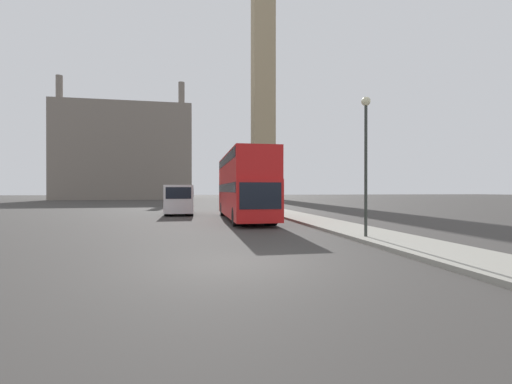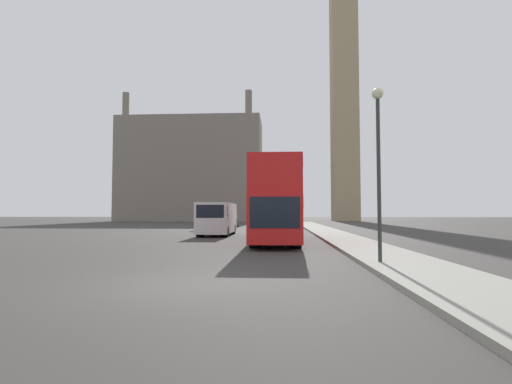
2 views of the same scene
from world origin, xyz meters
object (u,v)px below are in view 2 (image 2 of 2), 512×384
Objects in this scene: clock_tower at (343,38)px; red_double_decker_bus at (276,200)px; parked_sedan at (230,221)px; white_van at (217,218)px; street_lamp at (378,146)px.

red_double_decker_bus is (-13.58, -59.49, -35.78)m from clock_tower.
parked_sedan is (-19.26, -35.91, -37.53)m from clock_tower.
red_double_decker_bus is 2.50× the size of parked_sedan.
red_double_decker_bus is 7.80m from white_van.
street_lamp reaches higher than white_van.
white_van is (-4.43, 6.32, -1.13)m from red_double_decker_bus.
red_double_decker_bus reaches higher than white_van.
clock_tower reaches higher than parked_sedan.
clock_tower is 13.51× the size of street_lamp.
street_lamp is 1.20× the size of parked_sedan.
parked_sedan is at bearing 94.15° from white_van.
clock_tower reaches higher than street_lamp.
clock_tower reaches higher than white_van.
red_double_decker_bus is 1.86× the size of white_van.
street_lamp is at bearing -75.05° from parked_sedan.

